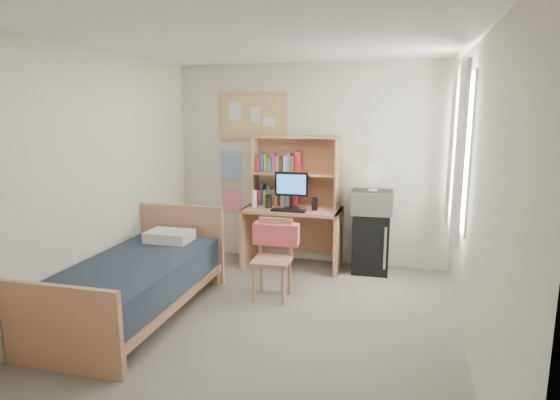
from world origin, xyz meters
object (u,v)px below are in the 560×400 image
(desk_chair, at_px, (272,260))
(mini_fridge, at_px, (371,242))
(monitor, at_px, (291,192))
(speaker_left, at_px, (269,201))
(microwave, at_px, (372,202))
(bed, at_px, (135,289))
(desk, at_px, (292,237))
(bulletin_board, at_px, (252,117))
(desk_fan, at_px, (373,179))
(speaker_right, at_px, (315,204))

(desk_chair, height_order, mini_fridge, desk_chair)
(monitor, relative_size, speaker_left, 2.66)
(mini_fridge, height_order, microwave, microwave)
(bed, bearing_deg, monitor, 57.22)
(desk, relative_size, desk_chair, 1.44)
(mini_fridge, height_order, bed, mini_fridge)
(bulletin_board, bearing_deg, mini_fridge, -8.52)
(desk_fan, bearing_deg, desk, 179.95)
(bulletin_board, xyz_separation_m, mini_fridge, (1.63, -0.24, -1.54))
(desk, bearing_deg, speaker_left, -168.69)
(desk, relative_size, monitor, 2.74)
(mini_fridge, distance_m, speaker_left, 1.39)
(desk_fan, bearing_deg, bulletin_board, 167.93)
(monitor, bearing_deg, speaker_left, 180.00)
(bulletin_board, bearing_deg, desk_fan, -9.20)
(bulletin_board, height_order, speaker_right, bulletin_board)
(desk, distance_m, bed, 2.20)
(bulletin_board, distance_m, mini_fridge, 2.26)
(speaker_left, height_order, speaker_right, speaker_left)
(desk, distance_m, desk_fan, 1.27)
(microwave, bearing_deg, desk_fan, 0.00)
(desk, distance_m, mini_fridge, 1.00)
(bulletin_board, xyz_separation_m, desk, (0.63, -0.31, -1.53))
(bulletin_board, xyz_separation_m, desk_chair, (0.68, -1.41, -1.49))
(desk, height_order, mini_fridge, desk)
(microwave, xyz_separation_m, desk_fan, (0.00, 0.00, 0.29))
(speaker_left, height_order, desk_fan, desk_fan)
(monitor, bearing_deg, desk_fan, 5.84)
(desk_chair, height_order, microwave, microwave)
(desk, distance_m, speaker_left, 0.56)
(mini_fridge, xyz_separation_m, bed, (-2.12, -1.95, -0.10))
(bulletin_board, height_order, desk_fan, bulletin_board)
(bed, xyz_separation_m, speaker_right, (1.43, 1.82, 0.57))
(mini_fridge, xyz_separation_m, desk_fan, (0.00, -0.02, 0.80))
(monitor, xyz_separation_m, desk_fan, (0.99, 0.11, 0.18))
(desk_fan, bearing_deg, monitor, -176.61)
(desk_chair, bearing_deg, speaker_left, 106.14)
(desk_fan, bearing_deg, speaker_right, -174.12)
(desk, height_order, microwave, microwave)
(desk, xyz_separation_m, desk_chair, (0.04, -1.09, 0.04))
(monitor, relative_size, desk_fan, 1.58)
(desk_chair, relative_size, monitor, 1.90)
(desk_chair, height_order, desk_fan, desk_fan)
(speaker_left, bearing_deg, bulletin_board, 131.36)
(desk, relative_size, speaker_left, 7.28)
(bulletin_board, distance_m, desk_fan, 1.81)
(speaker_right, xyz_separation_m, microwave, (0.69, 0.11, 0.04))
(speaker_left, distance_m, desk_fan, 1.34)
(speaker_right, height_order, microwave, microwave)
(desk_chair, xyz_separation_m, monitor, (-0.04, 1.03, 0.57))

